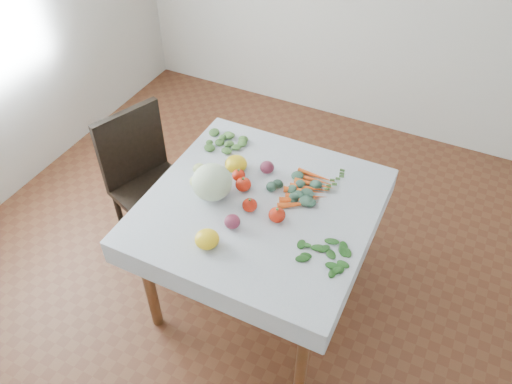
# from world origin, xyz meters

# --- Properties ---
(ground) EXTENTS (4.00, 4.00, 0.00)m
(ground) POSITION_xyz_m (0.00, 0.00, 0.00)
(ground) COLOR brown
(table) EXTENTS (1.00, 1.00, 0.75)m
(table) POSITION_xyz_m (0.00, 0.00, 0.65)
(table) COLOR brown
(table) RESTS_ON ground
(tablecloth) EXTENTS (1.12, 1.12, 0.01)m
(tablecloth) POSITION_xyz_m (0.00, 0.00, 0.75)
(tablecloth) COLOR white
(tablecloth) RESTS_ON table
(chair) EXTENTS (0.55, 0.55, 0.94)m
(chair) POSITION_xyz_m (-0.82, 0.11, 0.54)
(chair) COLOR black
(chair) RESTS_ON ground
(cabbage) EXTENTS (0.27, 0.27, 0.18)m
(cabbage) POSITION_xyz_m (-0.24, -0.05, 0.85)
(cabbage) COLOR silver
(cabbage) RESTS_ON tablecloth
(tomato_a) EXTENTS (0.08, 0.08, 0.06)m
(tomato_a) POSITION_xyz_m (-0.18, 0.11, 0.79)
(tomato_a) COLOR red
(tomato_a) RESTS_ON tablecloth
(tomato_b) EXTENTS (0.10, 0.10, 0.07)m
(tomato_b) POSITION_xyz_m (-0.03, -0.06, 0.79)
(tomato_b) COLOR red
(tomato_b) RESTS_ON tablecloth
(tomato_c) EXTENTS (0.09, 0.09, 0.07)m
(tomato_c) POSITION_xyz_m (-0.12, 0.05, 0.79)
(tomato_c) COLOR red
(tomato_c) RESTS_ON tablecloth
(tomato_d) EXTENTS (0.11, 0.11, 0.07)m
(tomato_d) POSITION_xyz_m (0.12, -0.07, 0.79)
(tomato_d) COLOR red
(tomato_d) RESTS_ON tablecloth
(heirloom_back) EXTENTS (0.14, 0.14, 0.08)m
(heirloom_back) POSITION_xyz_m (-0.23, 0.18, 0.80)
(heirloom_back) COLOR yellow
(heirloom_back) RESTS_ON tablecloth
(heirloom_front) EXTENTS (0.15, 0.15, 0.08)m
(heirloom_front) POSITION_xyz_m (-0.10, -0.35, 0.80)
(heirloom_front) COLOR yellow
(heirloom_front) RESTS_ON tablecloth
(onion_a) EXTENTS (0.10, 0.10, 0.07)m
(onion_a) POSITION_xyz_m (-0.07, 0.23, 0.79)
(onion_a) COLOR #551833
(onion_a) RESTS_ON tablecloth
(onion_b) EXTENTS (0.10, 0.10, 0.07)m
(onion_b) POSITION_xyz_m (-0.05, -0.20, 0.79)
(onion_b) COLOR #551833
(onion_b) RESTS_ON tablecloth
(tomatillo_cluster) EXTENTS (0.13, 0.15, 0.05)m
(tomatillo_cluster) POSITION_xyz_m (-0.35, 0.03, 0.78)
(tomatillo_cluster) COLOR #C6DC7F
(tomatillo_cluster) RESTS_ON tablecloth
(carrot_bunch) EXTENTS (0.22, 0.33, 0.03)m
(carrot_bunch) POSITION_xyz_m (0.19, 0.19, 0.77)
(carrot_bunch) COLOR #FC561C
(carrot_bunch) RESTS_ON tablecloth
(kale_bunch) EXTENTS (0.25, 0.25, 0.04)m
(kale_bunch) POSITION_xyz_m (0.13, 0.18, 0.77)
(kale_bunch) COLOR #345544
(kale_bunch) RESTS_ON tablecloth
(basil_bunch) EXTENTS (0.26, 0.22, 0.01)m
(basil_bunch) POSITION_xyz_m (0.40, -0.18, 0.76)
(basil_bunch) COLOR #195119
(basil_bunch) RESTS_ON tablecloth
(dill_bunch) EXTENTS (0.20, 0.19, 0.02)m
(dill_bunch) POSITION_xyz_m (-0.40, 0.34, 0.77)
(dill_bunch) COLOR #427334
(dill_bunch) RESTS_ON tablecloth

